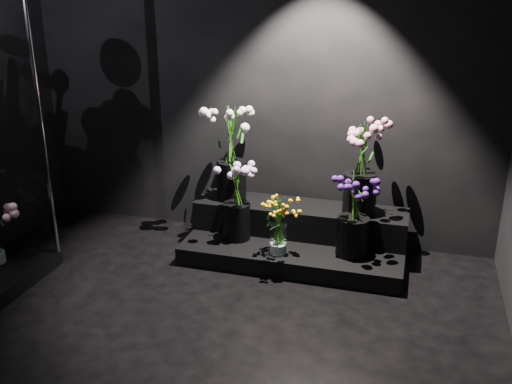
% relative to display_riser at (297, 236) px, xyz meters
% --- Properties ---
extents(floor, '(4.00, 4.00, 0.00)m').
position_rel_display_riser_xyz_m(floor, '(-0.43, -1.65, -0.16)').
color(floor, black).
rests_on(floor, ground).
extents(wall_back, '(4.00, 0.00, 4.00)m').
position_rel_display_riser_xyz_m(wall_back, '(-0.43, 0.35, 1.24)').
color(wall_back, black).
rests_on(wall_back, floor).
extents(display_riser, '(1.75, 0.78, 0.39)m').
position_rel_display_riser_xyz_m(display_riser, '(0.00, 0.00, 0.00)').
color(display_riser, black).
rests_on(display_riser, floor).
extents(bouquet_orange_bells, '(0.35, 0.35, 0.47)m').
position_rel_display_riser_xyz_m(bouquet_orange_bells, '(-0.08, -0.33, 0.23)').
color(bouquet_orange_bells, white).
rests_on(bouquet_orange_bells, display_riser).
extents(bouquet_lilac, '(0.40, 0.40, 0.63)m').
position_rel_display_riser_xyz_m(bouquet_lilac, '(-0.47, -0.15, 0.35)').
color(bouquet_lilac, black).
rests_on(bouquet_lilac, display_riser).
extents(bouquet_purple, '(0.37, 0.37, 0.66)m').
position_rel_display_riser_xyz_m(bouquet_purple, '(0.47, -0.18, 0.33)').
color(bouquet_purple, black).
rests_on(bouquet_purple, display_riser).
extents(bouquet_cream_roses, '(0.40, 0.40, 0.78)m').
position_rel_display_riser_xyz_m(bouquet_cream_roses, '(-0.59, 0.10, 0.67)').
color(bouquet_cream_roses, black).
rests_on(bouquet_cream_roses, display_riser).
extents(bouquet_pink_roses, '(0.46, 0.46, 0.77)m').
position_rel_display_riser_xyz_m(bouquet_pink_roses, '(0.48, 0.07, 0.66)').
color(bouquet_pink_roses, black).
rests_on(bouquet_pink_roses, display_riser).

